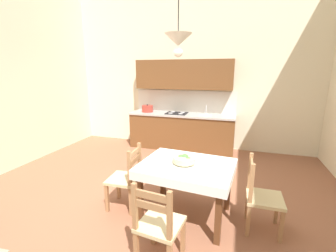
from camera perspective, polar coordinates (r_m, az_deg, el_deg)
The scene contains 9 objects.
ground_plane at distance 3.62m, azimuth -5.68°, elevation -19.68°, with size 6.67×6.51×0.10m, color #935B42.
wall_back at distance 5.92m, azimuth 5.66°, elevation 15.61°, with size 6.67×0.12×4.30m, color beige.
kitchen_cabinetry at distance 5.72m, azimuth 3.46°, elevation 2.71°, with size 2.62×0.63×2.20m.
dining_table at distance 3.08m, azimuth 4.63°, elevation -11.90°, with size 1.27×1.03×0.75m.
dining_chair_window_side at distance 3.12m, azimuth 22.26°, elevation -16.11°, with size 0.42×0.42×0.93m.
dining_chair_tv_side at distance 3.38m, azimuth -10.39°, elevation -12.81°, with size 0.44×0.44×0.93m.
dining_chair_camera_side at distance 2.47m, azimuth -2.38°, elevation -23.61°, with size 0.47×0.47×0.93m.
fruit_bowl at distance 3.01m, azimuth 4.10°, elevation -8.33°, with size 0.30×0.30×0.12m.
pendant_lamp at distance 2.81m, azimuth 2.56°, elevation 20.57°, with size 0.32×0.32×0.81m.
Camera 1 is at (1.22, -2.77, 1.94)m, focal length 24.37 mm.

